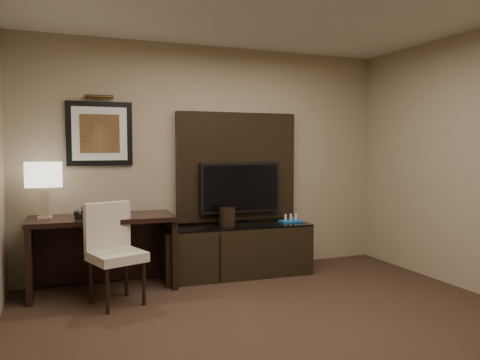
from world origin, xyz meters
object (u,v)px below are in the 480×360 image
desk_phone (85,213)px  desk_chair (117,255)px  credenza (237,250)px  table_lamp (44,190)px  desk (103,253)px  tv (240,187)px  minibar_tray (291,218)px  ice_bucket (227,217)px

desk_phone → desk_chair: bearing=-56.3°
credenza → table_lamp: (-2.06, 0.07, 0.78)m
desk → desk_chair: 0.53m
desk → table_lamp: 0.88m
credenza → table_lamp: 2.20m
table_lamp → desk_phone: table_lamp is taller
desk_phone → credenza: bearing=6.3°
tv → table_lamp: 2.18m
tv → desk_chair: 1.78m
desk_chair → table_lamp: (-0.64, 0.58, 0.60)m
desk → minibar_tray: size_ratio=5.67×
desk_chair → table_lamp: bearing=119.1°
table_lamp → tv: bearing=3.2°
desk_phone → ice_bucket: (1.56, 0.04, -0.13)m
desk → table_lamp: bearing=175.3°
credenza → table_lamp: size_ratio=2.98×
ice_bucket → minibar_tray: (0.81, -0.02, -0.06)m
minibar_tray → desk: bearing=179.4°
desk → credenza: bearing=2.3°
ice_bucket → desk_phone: bearing=-178.4°
tv → ice_bucket: 0.44m
tv → ice_bucket: bearing=-140.1°
credenza → tv: size_ratio=1.74×
desk → credenza: size_ratio=0.84×
tv → desk_chair: (-1.54, -0.70, -0.54)m
table_lamp → ice_bucket: 1.97m
table_lamp → credenza: bearing=-1.9°
tv → credenza: bearing=-120.5°
desk → credenza: 1.51m
desk_chair → minibar_tray: 2.18m
desk_phone → ice_bucket: size_ratio=0.91×
table_lamp → ice_bucket: (1.94, -0.07, -0.37)m
table_lamp → minibar_tray: (2.75, -0.09, -0.43)m
desk → ice_bucket: size_ratio=7.01×
table_lamp → ice_bucket: table_lamp is taller
credenza → desk_chair: (-1.42, -0.51, 0.18)m
desk_chair → table_lamp: 1.05m
desk → tv: size_ratio=1.46×
table_lamp → desk_phone: (0.38, -0.12, -0.24)m
desk_chair → desk_phone: (-0.26, 0.46, 0.35)m
desk → credenza: (1.51, -0.00, -0.09)m
desk_chair → desk_phone: size_ratio=5.02×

